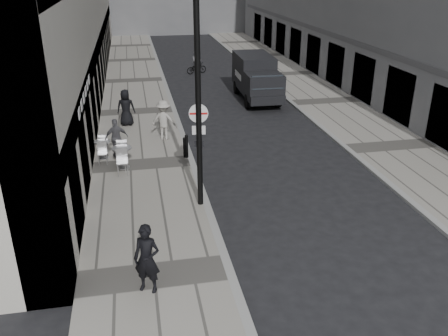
{
  "coord_description": "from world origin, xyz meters",
  "views": [
    {
      "loc": [
        -2.17,
        -7.81,
        7.72
      ],
      "look_at": [
        0.61,
        6.42,
        1.4
      ],
      "focal_mm": 38.0,
      "sensor_mm": 36.0,
      "label": 1
    }
  ],
  "objects_px": {
    "sign_post": "(199,140)",
    "lamppost": "(198,89)",
    "walking_man": "(147,259)",
    "panel_van": "(256,76)",
    "cyclist": "(196,65)"
  },
  "relations": [
    {
      "from": "sign_post",
      "to": "lamppost",
      "type": "distance_m",
      "value": 1.67
    },
    {
      "from": "walking_man",
      "to": "panel_van",
      "type": "distance_m",
      "value": 18.96
    },
    {
      "from": "sign_post",
      "to": "cyclist",
      "type": "xyz_separation_m",
      "value": [
        2.82,
        20.96,
        -1.77
      ]
    },
    {
      "from": "panel_van",
      "to": "cyclist",
      "type": "height_order",
      "value": "panel_van"
    },
    {
      "from": "lamppost",
      "to": "panel_van",
      "type": "distance_m",
      "value": 14.44
    },
    {
      "from": "lamppost",
      "to": "walking_man",
      "type": "bearing_deg",
      "value": -114.23
    },
    {
      "from": "sign_post",
      "to": "lamppost",
      "type": "bearing_deg",
      "value": -82.19
    },
    {
      "from": "cyclist",
      "to": "lamppost",
      "type": "bearing_deg",
      "value": -116.71
    },
    {
      "from": "panel_van",
      "to": "cyclist",
      "type": "relative_size",
      "value": 3.23
    },
    {
      "from": "panel_van",
      "to": "sign_post",
      "type": "bearing_deg",
      "value": -110.65
    },
    {
      "from": "walking_man",
      "to": "sign_post",
      "type": "bearing_deg",
      "value": 90.34
    },
    {
      "from": "sign_post",
      "to": "cyclist",
      "type": "bearing_deg",
      "value": 90.15
    },
    {
      "from": "sign_post",
      "to": "panel_van",
      "type": "bearing_deg",
      "value": 75.59
    },
    {
      "from": "walking_man",
      "to": "panel_van",
      "type": "bearing_deg",
      "value": 91.74
    },
    {
      "from": "lamppost",
      "to": "panel_van",
      "type": "bearing_deg",
      "value": 67.82
    }
  ]
}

